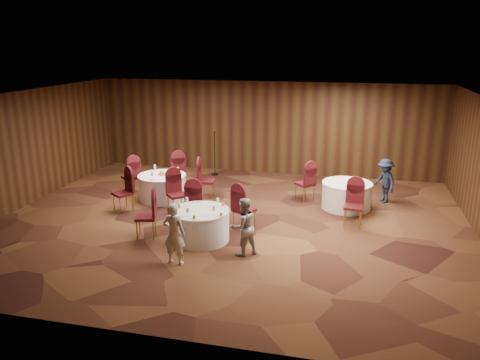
% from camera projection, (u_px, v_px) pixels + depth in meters
% --- Properties ---
extents(ground, '(12.00, 12.00, 0.00)m').
position_uv_depth(ground, '(231.00, 222.00, 12.08)').
color(ground, black).
rests_on(ground, ground).
extents(room_shell, '(12.00, 12.00, 12.00)m').
position_uv_depth(room_shell, '(230.00, 148.00, 11.53)').
color(room_shell, silver).
rests_on(room_shell, ground).
extents(table_main, '(1.38, 1.38, 0.74)m').
position_uv_depth(table_main, '(200.00, 225.00, 10.92)').
color(table_main, silver).
rests_on(table_main, ground).
extents(table_left, '(1.41, 1.41, 0.74)m').
position_uv_depth(table_left, '(162.00, 187.00, 13.77)').
color(table_left, silver).
rests_on(table_left, ground).
extents(table_right, '(1.38, 1.38, 0.74)m').
position_uv_depth(table_right, '(347.00, 195.00, 13.04)').
color(table_right, silver).
rests_on(table_right, ground).
extents(chairs_main, '(2.85, 1.80, 1.00)m').
position_uv_depth(chairs_main, '(196.00, 210.00, 11.55)').
color(chairs_main, '#3C0C13').
rests_on(chairs_main, ground).
extents(chairs_left, '(3.04, 3.21, 1.00)m').
position_uv_depth(chairs_left, '(163.00, 183.00, 13.76)').
color(chairs_left, '#3C0C13').
rests_on(chairs_left, ground).
extents(chairs_right, '(2.04, 2.38, 1.00)m').
position_uv_depth(chairs_right, '(328.00, 194.00, 12.74)').
color(chairs_right, '#3C0C13').
rests_on(chairs_right, ground).
extents(tabletop_main, '(1.09, 1.10, 0.22)m').
position_uv_depth(tabletop_main, '(204.00, 208.00, 10.66)').
color(tabletop_main, silver).
rests_on(tabletop_main, table_main).
extents(tabletop_left, '(0.84, 0.85, 0.22)m').
position_uv_depth(tabletop_left, '(162.00, 172.00, 13.64)').
color(tabletop_left, silver).
rests_on(tabletop_left, table_left).
extents(tabletop_right, '(0.08, 0.08, 0.22)m').
position_uv_depth(tabletop_right, '(357.00, 180.00, 12.63)').
color(tabletop_right, silver).
rests_on(tabletop_right, table_right).
extents(mic_stand, '(0.24, 0.24, 1.53)m').
position_uv_depth(mic_stand, '(215.00, 163.00, 16.30)').
color(mic_stand, black).
rests_on(mic_stand, ground).
extents(woman_a, '(0.51, 0.36, 1.34)m').
position_uv_depth(woman_a, '(174.00, 234.00, 9.67)').
color(woman_a, silver).
rests_on(woman_a, ground).
extents(woman_b, '(0.80, 0.78, 1.30)m').
position_uv_depth(woman_b, '(243.00, 227.00, 10.09)').
color(woman_b, '#9D9DA1').
rests_on(woman_b, ground).
extents(man_c, '(0.84, 0.96, 1.29)m').
position_uv_depth(man_c, '(385.00, 181.00, 13.45)').
color(man_c, '#161D31').
rests_on(man_c, ground).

